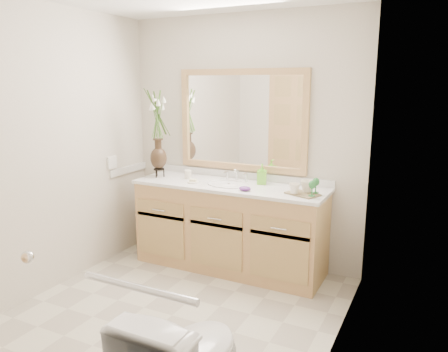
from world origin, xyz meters
The scene contains 21 objects.
floor centered at (0.00, 0.00, 0.00)m, with size 2.60×2.60×0.00m, color beige.
wall_back centered at (0.00, 1.30, 1.20)m, with size 2.40×0.02×2.40m, color beige.
wall_front centered at (0.00, -1.30, 1.20)m, with size 2.40×0.02×2.40m, color beige.
wall_left centered at (-1.20, 0.00, 1.20)m, with size 0.02×2.60×2.40m, color beige.
wall_right centered at (1.20, 0.00, 1.20)m, with size 0.02×2.60×2.40m, color beige.
vanity centered at (0.00, 1.01, 0.40)m, with size 1.80×0.55×0.80m.
counter centered at (0.00, 1.01, 0.82)m, with size 1.84×0.57×0.03m, color white.
sink centered at (0.00, 1.00, 0.78)m, with size 0.38×0.34×0.23m.
mirror centered at (0.00, 1.28, 1.41)m, with size 1.32×0.04×0.97m.
switch_plate centered at (-1.19, 0.76, 0.98)m, with size 0.02×0.12×0.12m, color white.
grab_bar centered at (0.70, -1.27, 0.95)m, with size 0.03×0.03×0.55m, color silver.
flower_vase centered at (-0.78, 0.99, 1.37)m, with size 0.19×0.19×0.80m.
tumbler centered at (-0.47, 1.04, 0.87)m, with size 0.07×0.07×0.09m, color white.
soap_dish centered at (-0.34, 0.91, 0.84)m, with size 0.11×0.11×0.03m.
soap_bottle centered at (0.27, 1.16, 0.92)m, with size 0.08×0.08×0.17m, color #76DF34.
purple_dish centered at (0.23, 0.85, 0.85)m, with size 0.11×0.09×0.04m, color #572776.
tray centered at (0.72, 0.94, 0.84)m, with size 0.26×0.18×0.01m, color brown.
mug_left centered at (0.66, 0.90, 0.89)m, with size 0.09×0.09×0.09m, color white.
mug_right centered at (0.75, 0.99, 0.90)m, with size 0.11×0.10×0.11m, color white.
goblet_front centered at (0.82, 0.88, 0.93)m, with size 0.06×0.06×0.13m.
goblet_back centered at (0.82, 1.00, 0.93)m, with size 0.06×0.06×0.13m.
Camera 1 is at (1.74, -2.56, 1.76)m, focal length 35.00 mm.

